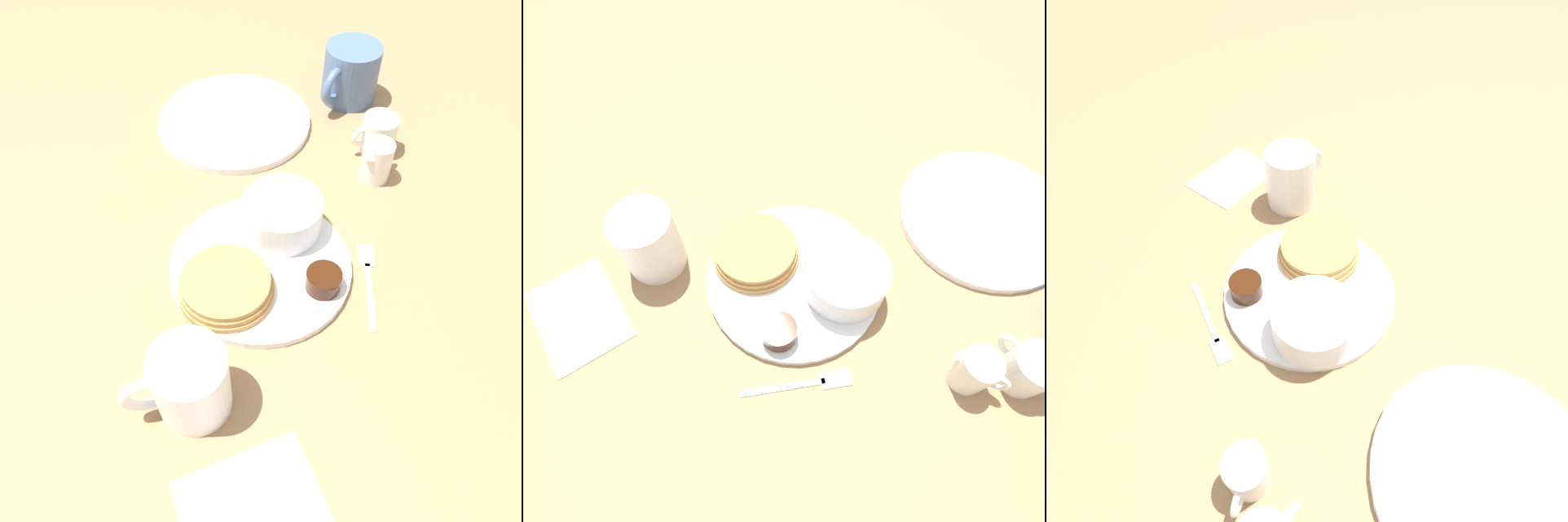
% 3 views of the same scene
% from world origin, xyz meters
% --- Properties ---
extents(ground_plane, '(4.00, 4.00, 0.00)m').
position_xyz_m(ground_plane, '(0.00, 0.00, 0.00)').
color(ground_plane, '#93704C').
extents(plate, '(0.24, 0.24, 0.01)m').
position_xyz_m(plate, '(0.00, 0.00, 0.01)').
color(plate, white).
rests_on(plate, ground_plane).
extents(pancake_stack, '(0.12, 0.12, 0.03)m').
position_xyz_m(pancake_stack, '(-0.05, -0.03, 0.03)').
color(pancake_stack, '#B78447').
rests_on(pancake_stack, plate).
extents(bowl, '(0.11, 0.11, 0.05)m').
position_xyz_m(bowl, '(0.04, 0.05, 0.04)').
color(bowl, white).
rests_on(bowl, plate).
extents(syrup_cup, '(0.04, 0.04, 0.03)m').
position_xyz_m(syrup_cup, '(0.07, -0.05, 0.03)').
color(syrup_cup, '#38190A').
rests_on(syrup_cup, plate).
extents(butter_ramekin, '(0.05, 0.05, 0.04)m').
position_xyz_m(butter_ramekin, '(0.06, 0.06, 0.03)').
color(butter_ramekin, white).
rests_on(butter_ramekin, plate).
extents(coffee_mug, '(0.11, 0.08, 0.10)m').
position_xyz_m(coffee_mug, '(-0.11, -0.16, 0.05)').
color(coffee_mug, white).
rests_on(coffee_mug, ground_plane).
extents(creamer_pitcher_near, '(0.06, 0.05, 0.06)m').
position_xyz_m(creamer_pitcher_near, '(0.21, 0.13, 0.03)').
color(creamer_pitcher_near, white).
rests_on(creamer_pitcher_near, ground_plane).
extents(fork, '(0.05, 0.13, 0.00)m').
position_xyz_m(fork, '(0.13, -0.04, 0.00)').
color(fork, silver).
rests_on(fork, ground_plane).
extents(napkin, '(0.15, 0.12, 0.00)m').
position_xyz_m(napkin, '(-0.08, -0.28, 0.00)').
color(napkin, white).
rests_on(napkin, ground_plane).
extents(far_plate, '(0.25, 0.25, 0.01)m').
position_xyz_m(far_plate, '(0.03, 0.30, 0.01)').
color(far_plate, white).
rests_on(far_plate, ground_plane).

